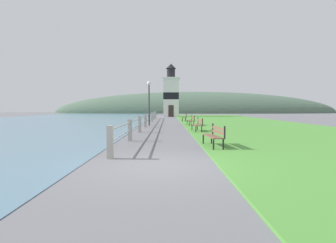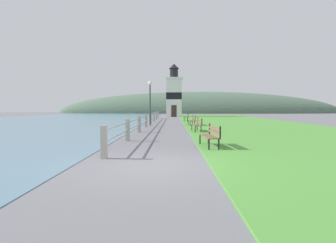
{
  "view_description": "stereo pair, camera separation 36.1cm",
  "coord_description": "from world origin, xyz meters",
  "px_view_note": "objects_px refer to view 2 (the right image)",
  "views": [
    {
      "loc": [
        0.28,
        -7.24,
        1.64
      ],
      "look_at": [
        0.17,
        17.3,
        0.3
      ],
      "focal_mm": 28.0,
      "sensor_mm": 36.0,
      "label": 1
    },
    {
      "loc": [
        0.64,
        -7.24,
        1.64
      ],
      "look_at": [
        0.17,
        17.3,
        0.3
      ],
      "focal_mm": 28.0,
      "sensor_mm": 36.0,
      "label": 2
    }
  ],
  "objects_px": {
    "park_bench_far": "(192,120)",
    "lamp_post": "(150,95)",
    "lighthouse": "(174,94)",
    "park_bench_midway": "(198,124)",
    "park_bench_by_lighthouse": "(187,117)",
    "park_bench_near": "(211,135)"
  },
  "relations": [
    {
      "from": "park_bench_near",
      "to": "park_bench_midway",
      "type": "bearing_deg",
      "value": -96.59
    },
    {
      "from": "park_bench_near",
      "to": "park_bench_far",
      "type": "bearing_deg",
      "value": -96.56
    },
    {
      "from": "park_bench_midway",
      "to": "lighthouse",
      "type": "distance_m",
      "value": 28.69
    },
    {
      "from": "park_bench_far",
      "to": "lamp_post",
      "type": "distance_m",
      "value": 4.35
    },
    {
      "from": "park_bench_midway",
      "to": "park_bench_by_lighthouse",
      "type": "bearing_deg",
      "value": -92.9
    },
    {
      "from": "lighthouse",
      "to": "park_bench_by_lighthouse",
      "type": "bearing_deg",
      "value": -84.91
    },
    {
      "from": "park_bench_midway",
      "to": "lamp_post",
      "type": "distance_m",
      "value": 7.45
    },
    {
      "from": "park_bench_far",
      "to": "lamp_post",
      "type": "bearing_deg",
      "value": -5.76
    },
    {
      "from": "park_bench_midway",
      "to": "park_bench_far",
      "type": "bearing_deg",
      "value": -93.92
    },
    {
      "from": "park_bench_midway",
      "to": "park_bench_by_lighthouse",
      "type": "height_order",
      "value": "same"
    },
    {
      "from": "park_bench_midway",
      "to": "park_bench_by_lighthouse",
      "type": "relative_size",
      "value": 1.01
    },
    {
      "from": "park_bench_far",
      "to": "lighthouse",
      "type": "relative_size",
      "value": 0.21
    },
    {
      "from": "park_bench_midway",
      "to": "park_bench_far",
      "type": "height_order",
      "value": "same"
    },
    {
      "from": "park_bench_far",
      "to": "lighthouse",
      "type": "bearing_deg",
      "value": -87.72
    },
    {
      "from": "park_bench_midway",
      "to": "lamp_post",
      "type": "xyz_separation_m",
      "value": [
        -3.67,
        6.09,
        2.2
      ]
    },
    {
      "from": "lighthouse",
      "to": "lamp_post",
      "type": "bearing_deg",
      "value": -95.63
    },
    {
      "from": "park_bench_far",
      "to": "lamp_post",
      "type": "relative_size",
      "value": 0.49
    },
    {
      "from": "lighthouse",
      "to": "park_bench_far",
      "type": "bearing_deg",
      "value": -86.1
    },
    {
      "from": "lighthouse",
      "to": "lamp_post",
      "type": "relative_size",
      "value": 2.32
    },
    {
      "from": "park_bench_by_lighthouse",
      "to": "lamp_post",
      "type": "distance_m",
      "value": 7.82
    },
    {
      "from": "park_bench_by_lighthouse",
      "to": "lighthouse",
      "type": "bearing_deg",
      "value": -82.67
    },
    {
      "from": "park_bench_near",
      "to": "park_bench_far",
      "type": "xyz_separation_m",
      "value": [
        0.17,
        12.57,
        0.0
      ]
    }
  ]
}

